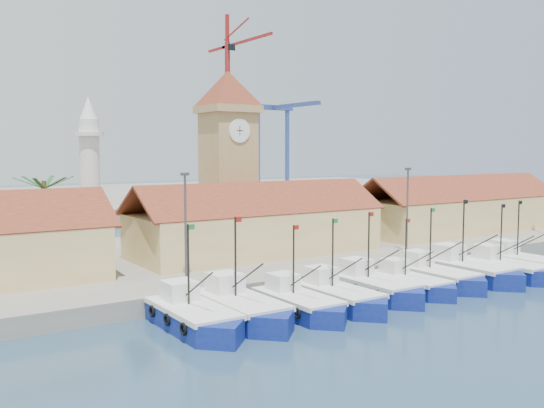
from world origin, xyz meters
TOP-DOWN VIEW (x-y plane):
  - ground at (0.00, 0.00)m, footprint 400.00×400.00m
  - quay at (0.00, 24.00)m, footprint 140.00×32.00m
  - terminal at (0.00, 110.00)m, footprint 240.00×80.00m
  - boat_0 at (-15.52, 3.29)m, footprint 3.70×10.14m
  - boat_1 at (-11.69, 3.33)m, footprint 3.84×10.53m
  - boat_2 at (-7.21, 2.40)m, footprint 3.43×9.40m
  - boat_3 at (-3.37, 2.40)m, footprint 3.56×9.76m
  - boat_4 at (1.22, 3.19)m, footprint 3.66×10.03m
  - boat_5 at (5.14, 2.79)m, footprint 3.27×8.95m
  - boat_6 at (8.95, 3.30)m, footprint 3.62×9.93m
  - boat_7 at (13.33, 3.09)m, footprint 3.92×10.73m
  - boat_8 at (17.49, 1.96)m, footprint 3.65×10.00m
  - boat_9 at (21.44, 2.78)m, footprint 3.70×10.13m
  - hall_center at (0.00, 20.00)m, footprint 27.04×10.13m
  - hall_right at (32.00, 20.00)m, footprint 31.20×10.13m
  - clock_tower at (0.00, 26.00)m, footprint 5.80×5.80m
  - minaret at (-15.00, 28.00)m, footprint 3.00×3.00m
  - palm_tree at (-20.00, 26.00)m, footprint 5.60×5.03m
  - lamp_posts at (0.50, 12.00)m, footprint 80.70×0.25m
  - crane_red_right at (44.59, 103.94)m, footprint 1.00×30.68m
  - gantry at (62.00, 106.65)m, footprint 13.00×22.00m

SIDE VIEW (x-z plane):
  - ground at x=0.00m, z-range 0.00..0.00m
  - boat_5 at x=5.14m, z-range -2.69..4.09m
  - boat_2 at x=-7.21m, z-range -2.82..4.29m
  - quay at x=0.00m, z-range 0.00..1.50m
  - boat_3 at x=-3.37m, z-range -2.93..4.46m
  - boat_6 at x=8.95m, z-range -2.98..4.53m
  - boat_8 at x=17.49m, z-range -3.00..4.56m
  - boat_4 at x=1.22m, z-range -3.01..4.58m
  - boat_9 at x=21.44m, z-range -3.04..4.63m
  - boat_0 at x=-15.52m, z-range -3.04..4.63m
  - boat_1 at x=-11.69m, z-range -3.16..4.81m
  - boat_7 at x=13.33m, z-range -3.22..4.90m
  - terminal at x=0.00m, z-range 0.00..2.00m
  - hall_center at x=0.00m, z-range 0.18..7.79m
  - hall_right at x=32.00m, z-range 0.18..7.79m
  - palm_tree at x=-20.00m, z-range 2.05..10.44m
  - lamp_posts at x=0.50m, z-range 1.96..10.99m
  - minaret at x=-15.00m, z-range 1.58..17.88m
  - clock_tower at x=0.00m, z-range 0.61..23.31m
  - gantry at x=62.00m, z-range 8.44..31.64m
  - crane_red_right at x=44.59m, z-range 4.29..49.46m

